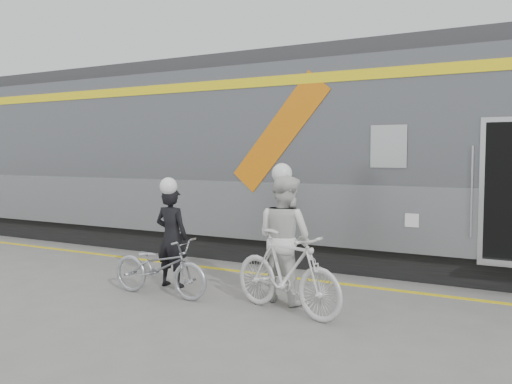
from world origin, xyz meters
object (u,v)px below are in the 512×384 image
Objects in this scene: bicycle_left at (160,267)px; bicycle_right at (287,272)px; man at (172,237)px; woman at (285,238)px.

bicycle_right is at bearing -87.72° from bicycle_left.
woman is (1.95, 0.11, 0.11)m from man.
man reaches higher than bicycle_right.
bicycle_left is 0.92× the size of woman.
bicycle_left is at bearing 109.18° from man.
man is at bearing 19.18° from bicycle_left.
bicycle_right is at bearing 168.15° from man.
woman reaches higher than man.
woman reaches higher than bicycle_left.
bicycle_right is (2.25, -0.44, -0.25)m from man.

